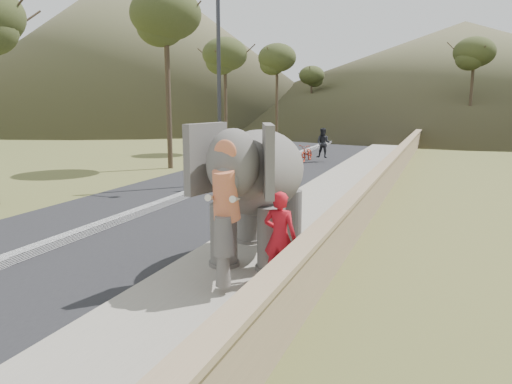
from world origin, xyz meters
TOP-DOWN VIEW (x-y plane):
  - ground at (0.00, 0.00)m, footprint 160.00×160.00m
  - road at (-5.00, 10.00)m, footprint 7.00×120.00m
  - median at (-5.00, 10.00)m, footprint 0.35×120.00m
  - walkway at (0.00, 10.00)m, footprint 3.00×120.00m
  - parapet at (1.65, 10.00)m, footprint 0.30×120.00m
  - lamppost at (-4.69, 11.44)m, footprint 1.76×0.36m
  - signboard at (-4.50, 10.48)m, footprint 0.60×0.08m
  - hill_left at (-38.00, 55.00)m, footprint 60.00×60.00m
  - hill_far at (5.00, 70.00)m, footprint 80.00×80.00m
  - elephant_and_man at (0.02, 2.74)m, footprint 2.46×4.20m
  - motorcyclist at (-3.28, 20.32)m, footprint 1.72×1.87m
  - trees at (1.85, 27.94)m, footprint 46.91×43.97m

SIDE VIEW (x-z plane):
  - ground at x=0.00m, z-range 0.00..0.00m
  - road at x=-5.00m, z-range 0.00..0.03m
  - walkway at x=0.00m, z-range 0.00..0.15m
  - median at x=-5.00m, z-range 0.00..0.22m
  - parapet at x=1.65m, z-range 0.00..1.10m
  - motorcyclist at x=-3.28m, z-range -0.22..1.72m
  - elephant_and_man at x=0.02m, z-range 0.14..3.06m
  - signboard at x=-4.50m, z-range 0.44..2.84m
  - trees at x=1.85m, z-range -0.67..8.52m
  - lamppost at x=-4.69m, z-range 0.87..8.87m
  - hill_far at x=5.00m, z-range 0.00..14.00m
  - hill_left at x=-38.00m, z-range 0.00..22.00m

